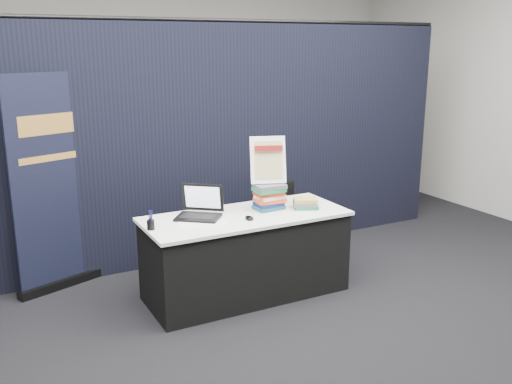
% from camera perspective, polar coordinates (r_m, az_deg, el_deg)
% --- Properties ---
extents(floor, '(8.00, 8.00, 0.00)m').
position_cam_1_polar(floor, '(4.82, 2.02, -12.55)').
color(floor, black).
rests_on(floor, ground).
extents(wall_back, '(8.00, 0.02, 3.50)m').
position_cam_1_polar(wall_back, '(8.02, -12.47, 11.09)').
color(wall_back, '#AAA9A1').
rests_on(wall_back, floor).
extents(drape_partition, '(6.00, 0.08, 2.40)m').
position_cam_1_polar(drape_partition, '(5.81, -5.74, 4.66)').
color(drape_partition, black).
rests_on(drape_partition, floor).
extents(display_table, '(1.80, 0.75, 0.75)m').
position_cam_1_polar(display_table, '(5.11, -1.02, -6.30)').
color(display_table, black).
rests_on(display_table, floor).
extents(laptop, '(0.45, 0.48, 0.28)m').
position_cam_1_polar(laptop, '(4.93, -6.04, -1.79)').
color(laptop, black).
rests_on(laptop, display_table).
extents(mouse, '(0.07, 0.10, 0.03)m').
position_cam_1_polar(mouse, '(4.84, -0.67, -2.60)').
color(mouse, black).
rests_on(mouse, display_table).
extents(brochure_left, '(0.33, 0.26, 0.00)m').
position_cam_1_polar(brochure_left, '(4.55, -6.86, -4.05)').
color(brochure_left, silver).
rests_on(brochure_left, display_table).
extents(brochure_mid, '(0.36, 0.31, 0.00)m').
position_cam_1_polar(brochure_mid, '(4.76, -4.82, -3.16)').
color(brochure_mid, white).
rests_on(brochure_mid, display_table).
extents(brochure_right, '(0.39, 0.33, 0.00)m').
position_cam_1_polar(brochure_right, '(4.76, -5.73, -3.17)').
color(brochure_right, white).
rests_on(brochure_right, display_table).
extents(pen_cup, '(0.08, 0.08, 0.08)m').
position_cam_1_polar(pen_cup, '(4.66, -10.48, -3.25)').
color(pen_cup, black).
rests_on(pen_cup, display_table).
extents(book_stack_tall, '(0.25, 0.20, 0.24)m').
position_cam_1_polar(book_stack_tall, '(5.12, 1.36, -0.44)').
color(book_stack_tall, '#1A5366').
rests_on(book_stack_tall, display_table).
extents(book_stack_short, '(0.26, 0.23, 0.09)m').
position_cam_1_polar(book_stack_short, '(5.19, 4.89, -1.11)').
color(book_stack_short, '#217B4C').
rests_on(book_stack_short, display_table).
extents(info_sign, '(0.34, 0.22, 0.43)m').
position_cam_1_polar(info_sign, '(5.07, 1.22, 3.18)').
color(info_sign, black).
rests_on(info_sign, book_stack_tall).
extents(pullup_banner, '(0.82, 0.37, 1.96)m').
position_cam_1_polar(pullup_banner, '(5.42, -19.50, -0.42)').
color(pullup_banner, black).
rests_on(pullup_banner, floor).
extents(stacking_chair, '(0.46, 0.47, 0.82)m').
position_cam_1_polar(stacking_chair, '(5.87, 2.80, -2.66)').
color(stacking_chair, black).
rests_on(stacking_chair, floor).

